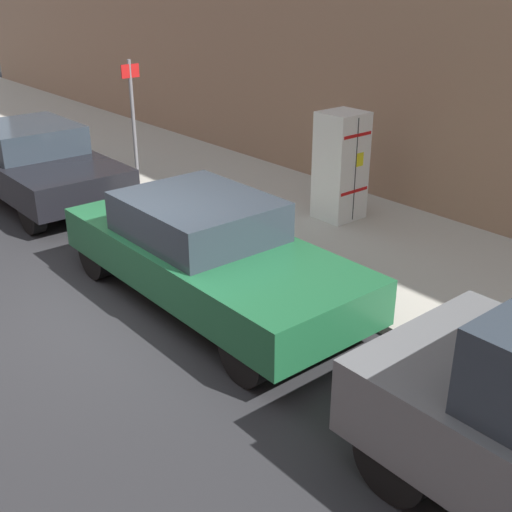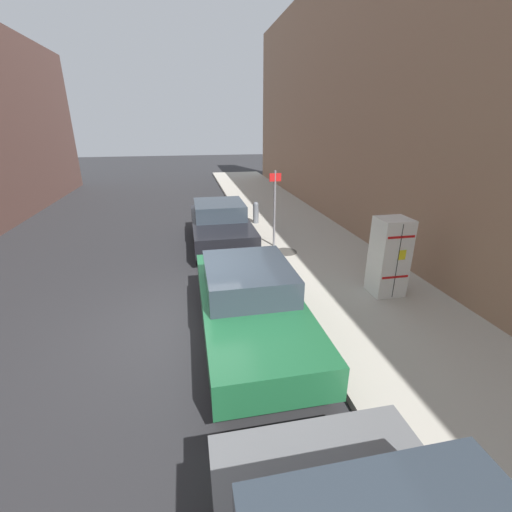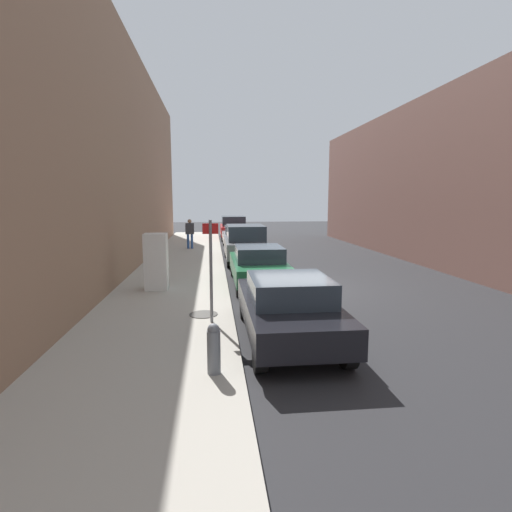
# 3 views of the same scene
# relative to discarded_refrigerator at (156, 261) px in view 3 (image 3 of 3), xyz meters

# --- Properties ---
(ground_plane) EXTENTS (80.00, 80.00, 0.00)m
(ground_plane) POSITION_rel_discarded_refrigerator_xyz_m (4.52, 0.36, -1.03)
(ground_plane) COLOR #28282B
(sidewalk_slab) EXTENTS (3.63, 44.00, 0.14)m
(sidewalk_slab) POSITION_rel_discarded_refrigerator_xyz_m (0.45, 0.36, -0.96)
(sidewalk_slab) COLOR #B2ADA0
(sidewalk_slab) RESTS_ON ground
(building_facade_near) EXTENTS (1.69, 39.60, 9.36)m
(building_facade_near) POSITION_rel_discarded_refrigerator_xyz_m (-2.21, 0.36, 3.65)
(building_facade_near) COLOR #937056
(building_facade_near) RESTS_ON ground
(discarded_refrigerator) EXTENTS (0.70, 0.66, 1.78)m
(discarded_refrigerator) POSITION_rel_discarded_refrigerator_xyz_m (0.00, 0.00, 0.00)
(discarded_refrigerator) COLOR white
(discarded_refrigerator) RESTS_ON sidewalk_slab
(manhole_cover) EXTENTS (0.70, 0.70, 0.02)m
(manhole_cover) POSITION_rel_discarded_refrigerator_xyz_m (1.53, -3.03, -0.88)
(manhole_cover) COLOR #47443F
(manhole_cover) RESTS_ON sidewalk_slab
(street_sign_post) EXTENTS (0.36, 0.07, 2.38)m
(street_sign_post) POSITION_rel_discarded_refrigerator_xyz_m (1.73, -3.66, 0.45)
(street_sign_post) COLOR slate
(street_sign_post) RESTS_ON sidewalk_slab
(fire_hydrant) EXTENTS (0.22, 0.22, 0.84)m
(fire_hydrant) POSITION_rel_discarded_refrigerator_xyz_m (1.77, -6.44, -0.46)
(fire_hydrant) COLOR slate
(fire_hydrant) RESTS_ON sidewalk_slab
(pedestrian_walking_far) EXTENTS (0.49, 0.23, 1.70)m
(pedestrian_walking_far) POSITION_rel_discarded_refrigerator_xyz_m (0.48, 10.59, 0.10)
(pedestrian_walking_far) COLOR #2D5193
(pedestrian_walking_far) RESTS_ON sidewalk_slab
(parked_sedan_dark) EXTENTS (1.83, 4.40, 1.39)m
(parked_sedan_dark) POSITION_rel_discarded_refrigerator_xyz_m (3.35, -4.61, -0.31)
(parked_sedan_dark) COLOR black
(parked_sedan_dark) RESTS_ON ground
(parked_sedan_green) EXTENTS (1.78, 4.50, 1.39)m
(parked_sedan_green) POSITION_rel_discarded_refrigerator_xyz_m (3.35, 0.86, -0.31)
(parked_sedan_green) COLOR #1E6038
(parked_sedan_green) RESTS_ON ground
(parked_suv_gray) EXTENTS (1.95, 4.42, 1.76)m
(parked_suv_gray) POSITION_rel_discarded_refrigerator_xyz_m (3.35, 6.18, -0.12)
(parked_suv_gray) COLOR slate
(parked_suv_gray) RESTS_ON ground
(parked_sedan_silver) EXTENTS (1.85, 4.51, 1.41)m
(parked_sedan_silver) POSITION_rel_discarded_refrigerator_xyz_m (3.35, 11.41, -0.29)
(parked_sedan_silver) COLOR silver
(parked_sedan_silver) RESTS_ON ground
(parked_suv_red) EXTENTS (1.91, 4.78, 1.73)m
(parked_suv_red) POSITION_rel_discarded_refrigerator_xyz_m (3.35, 17.32, -0.14)
(parked_suv_red) COLOR red
(parked_suv_red) RESTS_ON ground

